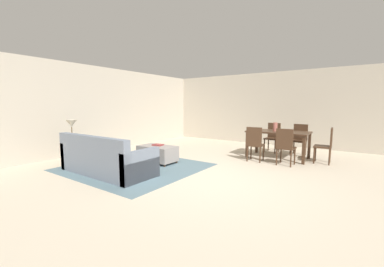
{
  "coord_description": "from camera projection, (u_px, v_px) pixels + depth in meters",
  "views": [
    {
      "loc": [
        2.39,
        -4.1,
        1.48
      ],
      "look_at": [
        -0.97,
        0.69,
        0.79
      ],
      "focal_mm": 22.37,
      "sensor_mm": 36.0,
      "label": 1
    }
  ],
  "objects": [
    {
      "name": "ground_plane",
      "position": [
        211.0,
        178.0,
        4.87
      ],
      "size": [
        10.8,
        10.8,
        0.0
      ],
      "primitive_type": "plane",
      "color": "beige"
    },
    {
      "name": "dining_chair_far_left",
      "position": [
        273.0,
        136.0,
        7.63
      ],
      "size": [
        0.42,
        0.42,
        0.92
      ],
      "color": "#422B1C",
      "rests_on": "ground_plane"
    },
    {
      "name": "dining_chair_near_right",
      "position": [
        285.0,
        145.0,
        5.86
      ],
      "size": [
        0.42,
        0.42,
        0.92
      ],
      "color": "#422B1C",
      "rests_on": "ground_plane"
    },
    {
      "name": "book_on_ottoman",
      "position": [
        158.0,
        145.0,
        6.25
      ],
      "size": [
        0.28,
        0.23,
        0.03
      ],
      "primitive_type": "cube",
      "rotation": [
        0.0,
        0.0,
        0.11
      ],
      "color": "maroon",
      "rests_on": "ottoman_table"
    },
    {
      "name": "dining_table",
      "position": [
        278.0,
        134.0,
        6.71
      ],
      "size": [
        1.62,
        0.91,
        0.76
      ],
      "color": "#422B1C",
      "rests_on": "ground_plane"
    },
    {
      "name": "couch",
      "position": [
        106.0,
        160.0,
        5.22
      ],
      "size": [
        2.24,
        0.92,
        0.86
      ],
      "color": "slate",
      "rests_on": "ground_plane"
    },
    {
      "name": "table_lamp",
      "position": [
        71.0,
        124.0,
        5.98
      ],
      "size": [
        0.26,
        0.26,
        0.53
      ],
      "color": "brown",
      "rests_on": "side_table"
    },
    {
      "name": "vase_centerpiece",
      "position": [
        275.0,
        127.0,
        6.72
      ],
      "size": [
        0.12,
        0.12,
        0.24
      ],
      "primitive_type": "cylinder",
      "color": "#B26659",
      "rests_on": "dining_table"
    },
    {
      "name": "dining_chair_near_left",
      "position": [
        255.0,
        142.0,
        6.29
      ],
      "size": [
        0.43,
        0.43,
        0.92
      ],
      "color": "#422B1C",
      "rests_on": "ground_plane"
    },
    {
      "name": "wall_left",
      "position": [
        99.0,
        109.0,
        7.68
      ],
      "size": [
        0.12,
        11.0,
        2.7
      ],
      "primitive_type": "cube",
      "color": "#BCB2A0",
      "rests_on": "ground_plane"
    },
    {
      "name": "dining_chair_far_right",
      "position": [
        299.0,
        138.0,
        7.13
      ],
      "size": [
        0.43,
        0.43,
        0.92
      ],
      "color": "#422B1C",
      "rests_on": "ground_plane"
    },
    {
      "name": "dining_chair_head_east",
      "position": [
        327.0,
        143.0,
        6.06
      ],
      "size": [
        0.42,
        0.42,
        0.92
      ],
      "color": "#422B1C",
      "rests_on": "ground_plane"
    },
    {
      "name": "wall_back",
      "position": [
        281.0,
        109.0,
        8.78
      ],
      "size": [
        9.0,
        0.12,
        2.7
      ],
      "primitive_type": "cube",
      "color": "#BCB2A0",
      "rests_on": "ground_plane"
    },
    {
      "name": "area_rug",
      "position": [
        135.0,
        167.0,
        5.76
      ],
      "size": [
        3.0,
        2.8,
        0.01
      ],
      "primitive_type": "cube",
      "color": "slate",
      "rests_on": "ground_plane"
    },
    {
      "name": "side_table",
      "position": [
        73.0,
        146.0,
        6.05
      ],
      "size": [
        0.4,
        0.4,
        0.6
      ],
      "color": "olive",
      "rests_on": "ground_plane"
    },
    {
      "name": "ottoman_table",
      "position": [
        157.0,
        153.0,
        6.2
      ],
      "size": [
        0.99,
        0.57,
        0.44
      ],
      "color": "gray",
      "rests_on": "ground_plane"
    }
  ]
}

